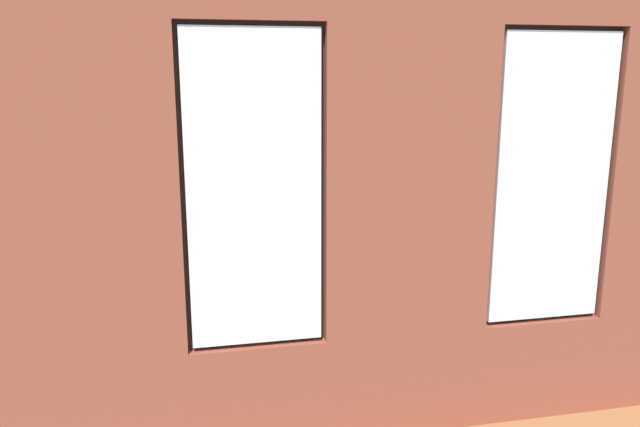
{
  "coord_description": "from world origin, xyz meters",
  "views": [
    {
      "loc": [
        1.37,
        6.54,
        2.42
      ],
      "look_at": [
        0.07,
        0.4,
        1.0
      ],
      "focal_mm": 35.0,
      "sensor_mm": 36.0,
      "label": 1
    }
  ],
  "objects_px": {
    "couch_left": "(521,256)",
    "potted_plant_mid_room_small": "(384,227)",
    "media_console": "(56,293)",
    "tv_flatscreen": "(50,232)",
    "potted_plant_near_tv": "(97,304)",
    "candle_jar": "(265,259)",
    "remote_silver": "(309,259)",
    "remote_gray": "(283,256)",
    "potted_plant_foreground_right": "(112,204)",
    "papasan_chair": "(216,218)",
    "potted_plant_between_couches": "(454,313)",
    "couch_by_window": "(287,353)",
    "cup_ceramic": "(327,249)",
    "coffee_table": "(298,263)",
    "remote_black": "(298,257)"
  },
  "relations": [
    {
      "from": "candle_jar",
      "to": "tv_flatscreen",
      "type": "xyz_separation_m",
      "value": [
        2.12,
        0.15,
        0.46
      ]
    },
    {
      "from": "coffee_table",
      "to": "potted_plant_mid_room_small",
      "type": "distance_m",
      "value": 1.77
    },
    {
      "from": "remote_black",
      "to": "coffee_table",
      "type": "bearing_deg",
      "value": 86.79
    },
    {
      "from": "candle_jar",
      "to": "remote_black",
      "type": "bearing_deg",
      "value": -164.77
    },
    {
      "from": "potted_plant_foreground_right",
      "to": "couch_left",
      "type": "bearing_deg",
      "value": 153.96
    },
    {
      "from": "coffee_table",
      "to": "tv_flatscreen",
      "type": "xyz_separation_m",
      "value": [
        2.51,
        0.26,
        0.56
      ]
    },
    {
      "from": "media_console",
      "to": "potted_plant_near_tv",
      "type": "height_order",
      "value": "potted_plant_near_tv"
    },
    {
      "from": "couch_left",
      "to": "potted_plant_between_couches",
      "type": "bearing_deg",
      "value": -40.12
    },
    {
      "from": "couch_by_window",
      "to": "cup_ceramic",
      "type": "height_order",
      "value": "couch_by_window"
    },
    {
      "from": "potted_plant_near_tv",
      "to": "cup_ceramic",
      "type": "bearing_deg",
      "value": -147.54
    },
    {
      "from": "media_console",
      "to": "potted_plant_foreground_right",
      "type": "bearing_deg",
      "value": -97.56
    },
    {
      "from": "papasan_chair",
      "to": "potted_plant_between_couches",
      "type": "xyz_separation_m",
      "value": [
        -1.7,
        4.12,
        0.07
      ]
    },
    {
      "from": "potted_plant_between_couches",
      "to": "couch_by_window",
      "type": "bearing_deg",
      "value": 2.07
    },
    {
      "from": "couch_left",
      "to": "remote_black",
      "type": "relative_size",
      "value": 10.49
    },
    {
      "from": "tv_flatscreen",
      "to": "cup_ceramic",
      "type": "bearing_deg",
      "value": -172.45
    },
    {
      "from": "media_console",
      "to": "tv_flatscreen",
      "type": "distance_m",
      "value": 0.63
    },
    {
      "from": "papasan_chair",
      "to": "potted_plant_near_tv",
      "type": "xyz_separation_m",
      "value": [
        1.15,
        3.3,
        0.06
      ]
    },
    {
      "from": "couch_left",
      "to": "remote_silver",
      "type": "distance_m",
      "value": 2.51
    },
    {
      "from": "papasan_chair",
      "to": "potted_plant_foreground_right",
      "type": "height_order",
      "value": "potted_plant_foreground_right"
    },
    {
      "from": "potted_plant_between_couches",
      "to": "couch_left",
      "type": "bearing_deg",
      "value": -131.4
    },
    {
      "from": "papasan_chair",
      "to": "potted_plant_near_tv",
      "type": "bearing_deg",
      "value": 70.78
    },
    {
      "from": "remote_silver",
      "to": "remote_black",
      "type": "bearing_deg",
      "value": -51.38
    },
    {
      "from": "cup_ceramic",
      "to": "media_console",
      "type": "distance_m",
      "value": 2.9
    },
    {
      "from": "coffee_table",
      "to": "remote_gray",
      "type": "height_order",
      "value": "remote_gray"
    },
    {
      "from": "potted_plant_mid_room_small",
      "to": "candle_jar",
      "type": "bearing_deg",
      "value": 35.39
    },
    {
      "from": "remote_gray",
      "to": "tv_flatscreen",
      "type": "relative_size",
      "value": 0.16
    },
    {
      "from": "potted_plant_foreground_right",
      "to": "papasan_chair",
      "type": "bearing_deg",
      "value": 173.37
    },
    {
      "from": "media_console",
      "to": "tv_flatscreen",
      "type": "bearing_deg",
      "value": -90.0
    },
    {
      "from": "candle_jar",
      "to": "remote_silver",
      "type": "relative_size",
      "value": 0.56
    },
    {
      "from": "potted_plant_near_tv",
      "to": "couch_left",
      "type": "bearing_deg",
      "value": -166.26
    },
    {
      "from": "papasan_chair",
      "to": "media_console",
      "type": "bearing_deg",
      "value": 52.41
    },
    {
      "from": "couch_left",
      "to": "tv_flatscreen",
      "type": "bearing_deg",
      "value": -88.47
    },
    {
      "from": "couch_left",
      "to": "potted_plant_mid_room_small",
      "type": "relative_size",
      "value": 2.92
    },
    {
      "from": "potted_plant_mid_room_small",
      "to": "potted_plant_foreground_right",
      "type": "relative_size",
      "value": 0.46
    },
    {
      "from": "potted_plant_near_tv",
      "to": "potted_plant_mid_room_small",
      "type": "height_order",
      "value": "potted_plant_near_tv"
    },
    {
      "from": "couch_by_window",
      "to": "remote_gray",
      "type": "relative_size",
      "value": 10.9
    },
    {
      "from": "candle_jar",
      "to": "potted_plant_foreground_right",
      "type": "xyz_separation_m",
      "value": [
        1.81,
        -2.22,
        0.23
      ]
    },
    {
      "from": "couch_left",
      "to": "potted_plant_near_tv",
      "type": "height_order",
      "value": "couch_left"
    },
    {
      "from": "coffee_table",
      "to": "remote_silver",
      "type": "height_order",
      "value": "remote_silver"
    },
    {
      "from": "potted_plant_mid_room_small",
      "to": "remote_gray",
      "type": "bearing_deg",
      "value": 34.55
    },
    {
      "from": "tv_flatscreen",
      "to": "potted_plant_near_tv",
      "type": "height_order",
      "value": "tv_flatscreen"
    },
    {
      "from": "couch_left",
      "to": "coffee_table",
      "type": "bearing_deg",
      "value": -93.86
    },
    {
      "from": "coffee_table",
      "to": "remote_silver",
      "type": "distance_m",
      "value": 0.16
    },
    {
      "from": "remote_silver",
      "to": "couch_left",
      "type": "bearing_deg",
      "value": 173.13
    },
    {
      "from": "remote_gray",
      "to": "media_console",
      "type": "height_order",
      "value": "media_console"
    },
    {
      "from": "remote_gray",
      "to": "papasan_chair",
      "type": "xyz_separation_m",
      "value": [
        0.65,
        -1.86,
        0.05
      ]
    },
    {
      "from": "remote_black",
      "to": "media_console",
      "type": "bearing_deg",
      "value": -113.88
    },
    {
      "from": "media_console",
      "to": "potted_plant_foreground_right",
      "type": "relative_size",
      "value": 0.96
    },
    {
      "from": "remote_black",
      "to": "remote_gray",
      "type": "distance_m",
      "value": 0.18
    },
    {
      "from": "remote_silver",
      "to": "potted_plant_foreground_right",
      "type": "bearing_deg",
      "value": -47.98
    }
  ]
}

